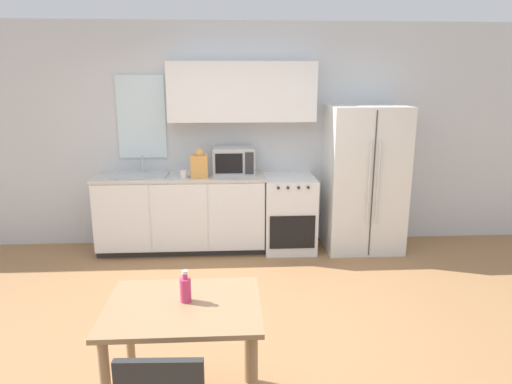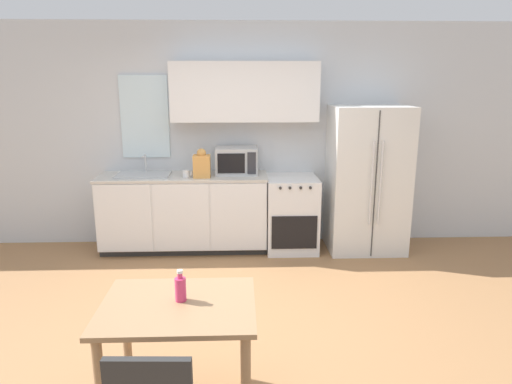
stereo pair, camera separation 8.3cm
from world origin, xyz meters
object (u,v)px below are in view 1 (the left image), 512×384
(oven_range, at_px, (289,213))
(microwave, at_px, (234,161))
(dining_table, at_px, (184,325))
(refrigerator, at_px, (364,179))
(coffee_mug, at_px, (184,174))
(drink_bottle, at_px, (185,289))

(oven_range, bearing_deg, microwave, 171.33)
(oven_range, distance_m, dining_table, 3.00)
(oven_range, bearing_deg, refrigerator, -1.37)
(coffee_mug, bearing_deg, dining_table, -84.94)
(refrigerator, bearing_deg, coffee_mug, -178.07)
(oven_range, xyz_separation_m, microwave, (-0.66, 0.10, 0.64))
(dining_table, relative_size, drink_bottle, 4.66)
(refrigerator, distance_m, coffee_mug, 2.14)
(oven_range, relative_size, dining_table, 0.98)
(oven_range, bearing_deg, coffee_mug, -175.69)
(refrigerator, relative_size, coffee_mug, 15.45)
(microwave, distance_m, coffee_mug, 0.62)
(coffee_mug, bearing_deg, microwave, 18.65)
(dining_table, bearing_deg, oven_range, 70.60)
(oven_range, height_order, drink_bottle, drink_bottle)
(refrigerator, bearing_deg, oven_range, 178.63)
(microwave, distance_m, dining_table, 2.99)
(refrigerator, distance_m, drink_bottle, 3.35)
(oven_range, height_order, coffee_mug, coffee_mug)
(microwave, height_order, drink_bottle, microwave)
(coffee_mug, distance_m, drink_bottle, 2.71)
(refrigerator, height_order, microwave, refrigerator)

